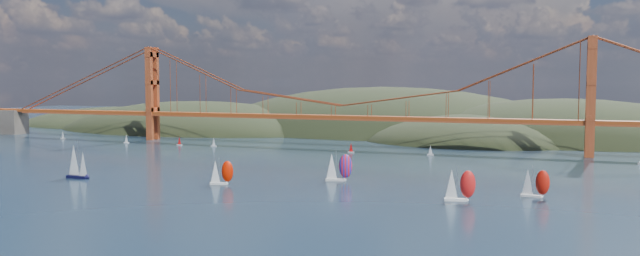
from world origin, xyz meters
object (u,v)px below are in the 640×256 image
object	(u,v)px
sloop_navy	(77,162)
racer_1	(459,185)
racer_2	(535,183)
racer_rwb	(338,167)
racer_0	(221,172)

from	to	relation	value
sloop_navy	racer_1	distance (m)	133.56
racer_2	racer_rwb	world-z (taller)	racer_rwb
sloop_navy	racer_rwb	bearing A→B (deg)	17.51
racer_0	racer_1	distance (m)	78.52
racer_0	racer_1	world-z (taller)	racer_1
racer_rwb	racer_1	bearing A→B (deg)	-42.49
racer_0	racer_rwb	world-z (taller)	racer_rwb
racer_2	racer_rwb	distance (m)	64.99
racer_0	racer_1	xyz separation A→B (m)	(78.52, -0.56, 0.51)
sloop_navy	racer_2	xyz separation A→B (m)	(153.28, 20.25, -1.44)
racer_1	racer_rwb	size ratio (longest dim) A/B	0.95
racer_0	racer_1	size ratio (longest dim) A/B	0.89
racer_0	racer_rwb	distance (m)	39.98
sloop_navy	racer_0	world-z (taller)	sloop_navy
racer_0	racer_rwb	size ratio (longest dim) A/B	0.85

